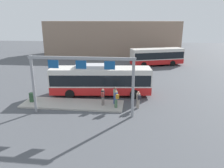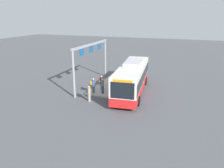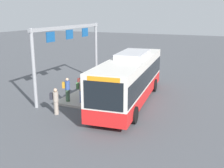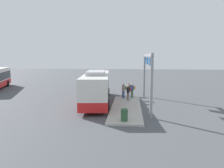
{
  "view_description": "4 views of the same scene",
  "coord_description": "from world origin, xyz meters",
  "px_view_note": "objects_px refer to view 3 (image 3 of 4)",
  "views": [
    {
      "loc": [
        3.75,
        -22.28,
        8.07
      ],
      "look_at": [
        1.38,
        -1.18,
        1.67
      ],
      "focal_mm": 34.15,
      "sensor_mm": 36.0,
      "label": 1
    },
    {
      "loc": [
        22.59,
        5.92,
        8.39
      ],
      "look_at": [
        2.57,
        -1.43,
        1.59
      ],
      "focal_mm": 34.99,
      "sensor_mm": 36.0,
      "label": 2
    },
    {
      "loc": [
        17.39,
        6.41,
        6.2
      ],
      "look_at": [
        1.71,
        -0.59,
        1.66
      ],
      "focal_mm": 44.15,
      "sensor_mm": 36.0,
      "label": 3
    },
    {
      "loc": [
        -20.98,
        -3.63,
        4.88
      ],
      "look_at": [
        2.25,
        -1.43,
        1.73
      ],
      "focal_mm": 32.18,
      "sensor_mm": 36.0,
      "label": 4
    }
  ],
  "objects_px": {
    "person_boarding": "(81,90)",
    "person_waiting_mid": "(67,89)",
    "person_waiting_far": "(82,85)",
    "bus_main": "(130,77)",
    "person_waiting_near": "(55,101)",
    "trash_bin": "(122,72)"
  },
  "relations": [
    {
      "from": "person_boarding",
      "to": "person_waiting_near",
      "type": "distance_m",
      "value": 2.32
    },
    {
      "from": "bus_main",
      "to": "person_boarding",
      "type": "bearing_deg",
      "value": -62.59
    },
    {
      "from": "person_waiting_mid",
      "to": "person_waiting_far",
      "type": "height_order",
      "value": "same"
    },
    {
      "from": "person_waiting_near",
      "to": "trash_bin",
      "type": "relative_size",
      "value": 1.86
    },
    {
      "from": "bus_main",
      "to": "person_waiting_mid",
      "type": "distance_m",
      "value": 4.41
    },
    {
      "from": "bus_main",
      "to": "person_waiting_mid",
      "type": "xyz_separation_m",
      "value": [
        2.08,
        -3.82,
        -0.76
      ]
    },
    {
      "from": "person_waiting_far",
      "to": "trash_bin",
      "type": "height_order",
      "value": "person_waiting_far"
    },
    {
      "from": "person_waiting_mid",
      "to": "person_waiting_far",
      "type": "distance_m",
      "value": 1.39
    },
    {
      "from": "bus_main",
      "to": "person_waiting_near",
      "type": "bearing_deg",
      "value": -45.09
    },
    {
      "from": "person_waiting_near",
      "to": "person_boarding",
      "type": "bearing_deg",
      "value": 52.99
    },
    {
      "from": "person_boarding",
      "to": "person_waiting_mid",
      "type": "xyz_separation_m",
      "value": [
        0.21,
        -0.99,
        0.0
      ]
    },
    {
      "from": "trash_bin",
      "to": "person_boarding",
      "type": "bearing_deg",
      "value": 2.47
    },
    {
      "from": "person_waiting_far",
      "to": "trash_bin",
      "type": "relative_size",
      "value": 1.86
    },
    {
      "from": "bus_main",
      "to": "person_boarding",
      "type": "distance_m",
      "value": 3.47
    },
    {
      "from": "person_waiting_near",
      "to": "person_waiting_far",
      "type": "distance_m",
      "value": 3.38
    },
    {
      "from": "person_waiting_far",
      "to": "trash_bin",
      "type": "bearing_deg",
      "value": 90.23
    },
    {
      "from": "person_waiting_near",
      "to": "person_waiting_mid",
      "type": "distance_m",
      "value": 2.11
    },
    {
      "from": "person_waiting_far",
      "to": "bus_main",
      "type": "bearing_deg",
      "value": 14.32
    },
    {
      "from": "person_waiting_near",
      "to": "trash_bin",
      "type": "xyz_separation_m",
      "value": [
        -10.64,
        0.15,
        -0.28
      ]
    },
    {
      "from": "bus_main",
      "to": "person_waiting_far",
      "type": "xyz_separation_m",
      "value": [
        0.75,
        -3.38,
        -0.76
      ]
    },
    {
      "from": "person_boarding",
      "to": "person_waiting_far",
      "type": "xyz_separation_m",
      "value": [
        -1.12,
        -0.56,
        0.0
      ]
    },
    {
      "from": "bus_main",
      "to": "person_waiting_near",
      "type": "distance_m",
      "value": 5.39
    }
  ]
}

